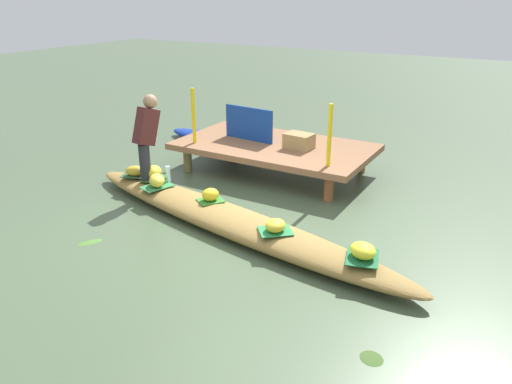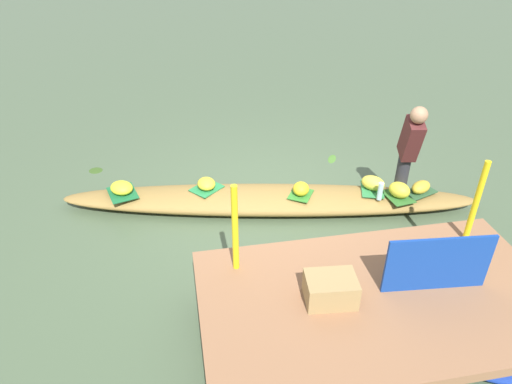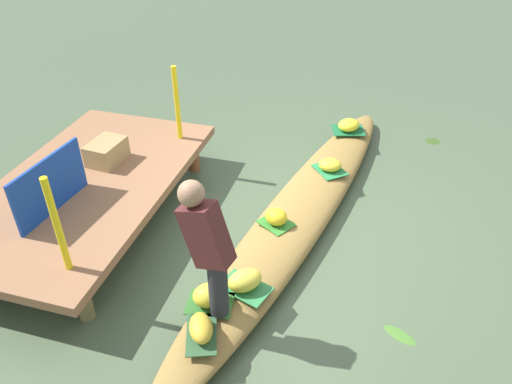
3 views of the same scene
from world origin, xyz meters
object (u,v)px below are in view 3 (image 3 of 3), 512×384
banana_bunch_1 (201,328)px  banana_bunch_3 (209,295)px  banana_bunch_5 (349,125)px  vendor_person (208,245)px  vendor_boat (298,214)px  banana_bunch_0 (245,280)px  water_bottle (219,272)px  produce_crate (107,152)px  banana_bunch_2 (330,165)px  banana_bunch_4 (276,217)px  market_banner (50,185)px

banana_bunch_1 → banana_bunch_3: banana_bunch_3 is taller
banana_bunch_5 → vendor_person: vendor_person is taller
vendor_boat → banana_bunch_0: banana_bunch_0 is taller
water_bottle → banana_bunch_1: bearing=-174.5°
banana_bunch_1 → produce_crate: produce_crate is taller
banana_bunch_2 → banana_bunch_4: size_ratio=1.16×
vendor_boat → banana_bunch_2: bearing=-4.3°
market_banner → produce_crate: bearing=3.6°
banana_bunch_3 → water_bottle: size_ratio=1.17×
banana_bunch_1 → banana_bunch_5: (3.79, -0.68, 0.00)m
banana_bunch_1 → vendor_person: size_ratio=0.24×
banana_bunch_2 → banana_bunch_4: bearing=162.5°
vendor_boat → vendor_person: 1.88m
vendor_boat → banana_bunch_2: size_ratio=20.08×
vendor_person → market_banner: (0.61, 1.85, -0.19)m
market_banner → vendor_person: bearing=-103.0°
vendor_boat → banana_bunch_5: bearing=1.8°
banana_bunch_5 → banana_bunch_1: bearing=169.8°
banana_bunch_3 → vendor_person: (-0.05, -0.04, 0.60)m
water_bottle → produce_crate: (1.26, 1.78, 0.23)m
banana_bunch_2 → vendor_person: 2.58m
banana_bunch_0 → banana_bunch_2: (2.13, -0.41, -0.02)m
vendor_boat → banana_bunch_4: 0.47m
market_banner → banana_bunch_4: bearing=-67.5°
banana_bunch_3 → produce_crate: size_ratio=0.63×
banana_bunch_0 → produce_crate: 2.39m
banana_bunch_2 → vendor_person: size_ratio=0.22×
vendor_boat → banana_bunch_3: bearing=175.9°
water_bottle → banana_bunch_3: bearing=-178.6°
produce_crate → market_banner: bearing=178.3°
vendor_person → banana_bunch_4: bearing=-10.6°
vendor_boat → produce_crate: produce_crate is taller
banana_bunch_3 → vendor_person: 0.60m
banana_bunch_4 → vendor_person: vendor_person is taller
produce_crate → vendor_person: bearing=-130.7°
banana_bunch_1 → water_bottle: bearing=5.5°
banana_bunch_5 → produce_crate: bearing=127.8°
banana_bunch_0 → banana_bunch_4: banana_bunch_0 is taller
vendor_boat → market_banner: (-1.03, 2.24, 0.64)m
vendor_boat → banana_bunch_3: banana_bunch_3 is taller
water_bottle → market_banner: (0.30, 1.80, 0.39)m
water_bottle → banana_bunch_4: bearing=-16.6°
vendor_person → banana_bunch_2: bearing=-14.0°
market_banner → banana_bunch_3: bearing=-102.0°
vendor_boat → banana_bunch_3: (-1.59, 0.43, 0.23)m
banana_bunch_2 → market_banner: 3.09m
banana_bunch_0 → banana_bunch_2: 2.17m
vendor_person → banana_bunch_5: bearing=-11.1°
banana_bunch_0 → banana_bunch_1: 0.61m
banana_bunch_2 → banana_bunch_5: 1.08m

